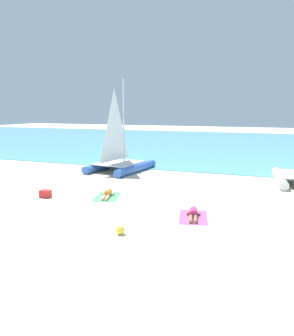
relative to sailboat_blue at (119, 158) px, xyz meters
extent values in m
plane|color=beige|center=(3.83, 0.51, -0.93)|extent=(120.00, 120.00, 0.00)
cube|color=#5BB2C1|center=(3.83, 21.25, -0.90)|extent=(120.00, 40.00, 0.05)
cylinder|color=blue|center=(-1.23, 0.29, -0.66)|extent=(1.10, 4.81, 0.55)
cylinder|color=blue|center=(1.26, 0.00, -0.66)|extent=(1.10, 4.81, 0.55)
cube|color=silver|center=(-0.01, -0.08, -0.35)|extent=(2.84, 3.33, 0.07)
cylinder|color=silver|center=(0.07, 0.60, 2.46)|extent=(0.11, 0.11, 5.69)
pyramid|color=white|center=(-0.06, -0.52, 2.29)|extent=(0.36, 2.49, 4.78)
cylinder|color=white|center=(10.32, -0.01, -0.67)|extent=(0.99, 4.59, 0.52)
cube|color=#4CB266|center=(2.48, -6.59, -0.92)|extent=(1.59, 2.13, 0.01)
cylinder|color=orange|center=(2.43, -6.40, -0.77)|extent=(0.46, 0.68, 0.30)
sphere|color=#D8AD84|center=(2.31, -6.01, -0.77)|extent=(0.22, 0.22, 0.22)
cylinder|color=#D8AD84|center=(2.53, -7.05, -0.85)|extent=(0.36, 0.79, 0.14)
cylinder|color=#D8AD84|center=(2.70, -7.00, -0.85)|extent=(0.36, 0.79, 0.14)
cylinder|color=#D8AD84|center=(2.17, -6.31, -0.86)|extent=(0.22, 0.46, 0.10)
cylinder|color=#D8AD84|center=(2.59, -6.19, -0.86)|extent=(0.22, 0.46, 0.10)
cube|color=#D84C99|center=(7.17, -8.22, -0.92)|extent=(1.51, 2.10, 0.01)
cylinder|color=#D83372|center=(7.13, -8.03, -0.77)|extent=(0.43, 0.67, 0.30)
sphere|color=#8C6647|center=(7.03, -7.63, -0.77)|extent=(0.22, 0.22, 0.22)
cylinder|color=#8C6647|center=(7.19, -8.68, -0.85)|extent=(0.32, 0.79, 0.14)
cylinder|color=#8C6647|center=(7.37, -8.64, -0.85)|extent=(0.32, 0.79, 0.14)
cylinder|color=#8C6647|center=(6.88, -7.93, -0.86)|extent=(0.20, 0.46, 0.10)
cylinder|color=#8C6647|center=(7.31, -7.83, -0.86)|extent=(0.20, 0.46, 0.10)
sphere|color=yellow|center=(5.28, -10.97, -0.77)|extent=(0.31, 0.31, 0.31)
cube|color=red|center=(-0.26, -7.77, -0.75)|extent=(0.50, 0.36, 0.36)
camera|label=1|loc=(10.19, -21.17, 3.35)|focal=36.90mm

